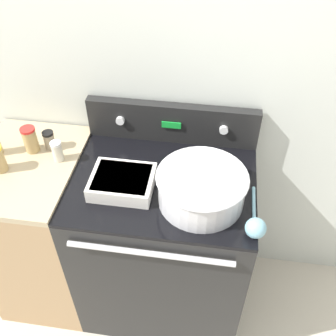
% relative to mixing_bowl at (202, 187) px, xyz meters
% --- Properties ---
extents(kitchen_wall, '(8.00, 0.05, 2.50)m').
position_rel_mixing_bowl_xyz_m(kitchen_wall, '(-0.17, 0.44, 0.25)').
color(kitchen_wall, silver).
rests_on(kitchen_wall, ground_plane).
extents(stove_range, '(0.80, 0.65, 0.92)m').
position_rel_mixing_bowl_xyz_m(stove_range, '(-0.17, 0.09, -0.54)').
color(stove_range, black).
rests_on(stove_range, ground_plane).
extents(control_panel, '(0.80, 0.07, 0.20)m').
position_rel_mixing_bowl_xyz_m(control_panel, '(-0.17, 0.38, 0.02)').
color(control_panel, black).
rests_on(control_panel, stove_range).
extents(side_counter, '(0.47, 0.62, 0.93)m').
position_rel_mixing_bowl_xyz_m(side_counter, '(-0.81, 0.09, -0.53)').
color(side_counter, tan).
rests_on(side_counter, ground_plane).
extents(mixing_bowl, '(0.37, 0.37, 0.14)m').
position_rel_mixing_bowl_xyz_m(mixing_bowl, '(0.00, 0.00, 0.00)').
color(mixing_bowl, silver).
rests_on(mixing_bowl, stove_range).
extents(casserole_dish, '(0.26, 0.21, 0.07)m').
position_rel_mixing_bowl_xyz_m(casserole_dish, '(-0.33, 0.02, -0.04)').
color(casserole_dish, silver).
rests_on(casserole_dish, stove_range).
extents(ladle, '(0.08, 0.29, 0.08)m').
position_rel_mixing_bowl_xyz_m(ladle, '(0.22, -0.14, -0.04)').
color(ladle, '#7AB2C6').
rests_on(ladle, stove_range).
extents(spice_jar_white_cap, '(0.05, 0.05, 0.10)m').
position_rel_mixing_bowl_xyz_m(spice_jar_white_cap, '(-0.66, 0.14, -0.02)').
color(spice_jar_white_cap, beige).
rests_on(spice_jar_white_cap, side_counter).
extents(spice_jar_black_cap, '(0.05, 0.05, 0.09)m').
position_rel_mixing_bowl_xyz_m(spice_jar_black_cap, '(-0.72, 0.22, -0.02)').
color(spice_jar_black_cap, gray).
rests_on(spice_jar_black_cap, side_counter).
extents(spice_jar_red_cap, '(0.07, 0.07, 0.13)m').
position_rel_mixing_bowl_xyz_m(spice_jar_red_cap, '(-0.80, 0.19, -0.00)').
color(spice_jar_red_cap, tan).
rests_on(spice_jar_red_cap, side_counter).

